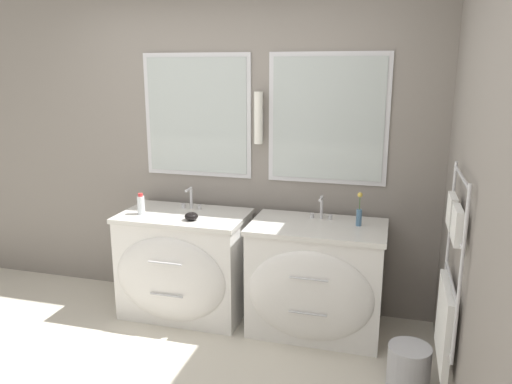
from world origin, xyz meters
TOP-DOWN VIEW (x-y plane):
  - wall_back at (0.01, 1.64)m, footprint 4.95×0.15m
  - wall_right at (1.70, 0.72)m, footprint 0.13×3.41m
  - vanity_left at (-0.26, 1.23)m, footprint 0.99×0.67m
  - vanity_right at (0.80, 1.23)m, footprint 0.99×0.67m
  - faucet_left at (-0.26, 1.41)m, footprint 0.17×0.11m
  - faucet_right at (0.80, 1.41)m, footprint 0.17×0.11m
  - toiletry_bottle at (-0.57, 1.17)m, footprint 0.06×0.06m
  - amenity_bowl at (-0.13, 1.12)m, footprint 0.10×0.10m
  - flower_vase at (1.08, 1.33)m, footprint 0.04×0.04m
  - waste_bin at (1.47, 0.67)m, footprint 0.26×0.26m

SIDE VIEW (x-z plane):
  - waste_bin at x=1.47m, z-range 0.01..0.30m
  - vanity_left at x=-0.26m, z-range 0.00..0.84m
  - vanity_right at x=0.80m, z-range 0.00..0.84m
  - amenity_bowl at x=-0.13m, z-range 0.83..0.89m
  - toiletry_bottle at x=-0.57m, z-range 0.82..0.99m
  - faucet_left at x=-0.26m, z-range 0.83..1.00m
  - faucet_right at x=0.80m, z-range 0.83..1.00m
  - flower_vase at x=1.08m, z-range 0.80..1.05m
  - wall_right at x=1.70m, z-range -0.01..2.59m
  - wall_back at x=0.01m, z-range 0.01..2.61m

